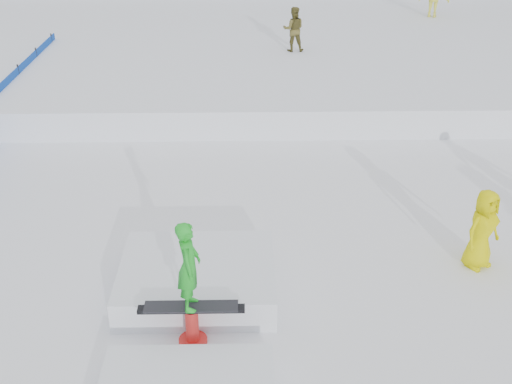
{
  "coord_description": "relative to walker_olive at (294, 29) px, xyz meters",
  "views": [
    {
      "loc": [
        0.29,
        -8.53,
        6.6
      ],
      "look_at": [
        0.5,
        2.0,
        1.1
      ],
      "focal_mm": 45.0,
      "sensor_mm": 36.0,
      "label": 1
    }
  ],
  "objects": [
    {
      "name": "snow_midrise",
      "position": [
        -1.97,
        3.13,
        -1.13
      ],
      "size": [
        50.0,
        18.0,
        0.8
      ],
      "primitive_type": "cube",
      "color": "white",
      "rests_on": "ground"
    },
    {
      "name": "ground",
      "position": [
        -1.97,
        -12.87,
        -1.53
      ],
      "size": [
        120.0,
        120.0,
        0.0
      ],
      "primitive_type": "plane",
      "color": "white"
    },
    {
      "name": "jib_rail_feature",
      "position": [
        -2.49,
        -13.14,
        -1.23
      ],
      "size": [
        2.6,
        4.4,
        2.11
      ],
      "color": "white",
      "rests_on": "ground"
    },
    {
      "name": "spectator_yellow",
      "position": [
        2.53,
        -11.72,
        -0.77
      ],
      "size": [
        0.89,
        0.8,
        1.52
      ],
      "primitive_type": "imported",
      "rotation": [
        0.0,
        0.0,
        0.55
      ],
      "color": "#D8D100",
      "rests_on": "ground"
    },
    {
      "name": "walker_olive",
      "position": [
        0.0,
        0.0,
        0.0
      ],
      "size": [
        0.73,
        0.57,
        1.47
      ],
      "primitive_type": "imported",
      "rotation": [
        0.0,
        0.0,
        3.12
      ],
      "color": "brown",
      "rests_on": "snow_midrise"
    }
  ]
}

